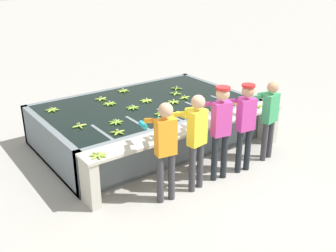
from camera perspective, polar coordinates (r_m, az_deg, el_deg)
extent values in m
plane|color=#A3A099|center=(7.29, 4.67, -6.74)|extent=(80.00, 80.00, 0.00)
cube|color=slate|center=(8.58, -3.23, -1.77)|extent=(4.35, 2.74, 0.06)
cube|color=slate|center=(7.44, 2.23, -2.37)|extent=(4.35, 0.12, 0.84)
cube|color=slate|center=(9.48, -7.61, 3.03)|extent=(4.35, 0.12, 0.84)
cube|color=slate|center=(7.59, -16.79, -2.87)|extent=(0.12, 2.74, 0.84)
cube|color=slate|center=(9.65, 7.30, 3.41)|extent=(0.12, 2.74, 0.84)
cube|color=black|center=(8.41, -3.29, 0.83)|extent=(4.11, 2.50, 0.78)
cube|color=slate|center=(7.10, -9.37, -3.98)|extent=(0.06, 0.80, 0.84)
cube|color=slate|center=(7.41, -4.40, -2.54)|extent=(0.06, 0.80, 0.84)
cube|color=slate|center=(7.78, 0.13, -1.22)|extent=(0.06, 0.80, 0.84)
cube|color=slate|center=(8.19, 4.22, -0.01)|extent=(0.06, 0.80, 0.84)
cube|color=slate|center=(8.65, 7.90, 1.07)|extent=(0.06, 0.80, 0.84)
cube|color=#B7B2A3|center=(7.08, 3.70, -0.23)|extent=(4.35, 0.45, 0.05)
cube|color=#B7B2A3|center=(6.28, -11.29, -8.11)|extent=(0.16, 0.41, 0.79)
cube|color=#B7B2A3|center=(8.63, 14.31, 0.33)|extent=(0.16, 0.41, 0.79)
cylinder|color=#38383D|center=(6.23, -1.15, -7.71)|extent=(0.11, 0.11, 0.83)
cylinder|color=#38383D|center=(6.31, 0.51, -7.31)|extent=(0.11, 0.11, 0.83)
cube|color=orange|center=(5.95, -0.33, -1.61)|extent=(0.34, 0.22, 0.59)
sphere|color=tan|center=(5.78, -0.34, 2.32)|extent=(0.22, 0.22, 0.22)
cylinder|color=orange|center=(6.02, -2.75, 0.80)|extent=(0.13, 0.32, 0.18)
cylinder|color=#1EA3AD|center=(6.29, -3.63, 0.15)|extent=(0.12, 0.21, 0.08)
cylinder|color=orange|center=(6.14, -0.01, 1.29)|extent=(0.13, 0.32, 0.18)
cylinder|color=#1EA3AD|center=(6.41, -1.00, 0.64)|extent=(0.12, 0.21, 0.08)
cylinder|color=#38383D|center=(6.53, 3.52, -6.25)|extent=(0.11, 0.11, 0.83)
cylinder|color=#38383D|center=(6.66, 4.67, -5.65)|extent=(0.11, 0.11, 0.83)
cube|color=yellow|center=(6.29, 4.28, -0.26)|extent=(0.34, 0.22, 0.59)
sphere|color=tan|center=(6.13, 4.39, 3.50)|extent=(0.22, 0.22, 0.22)
cylinder|color=yellow|center=(6.25, 1.64, 1.73)|extent=(0.13, 0.32, 0.18)
cylinder|color=gold|center=(6.48, 0.02, 0.92)|extent=(0.11, 0.21, 0.08)
cylinder|color=yellow|center=(6.48, 3.59, 2.44)|extent=(0.13, 0.32, 0.18)
cylinder|color=gold|center=(6.69, 1.95, 1.63)|extent=(0.11, 0.21, 0.08)
cylinder|color=#1E2328|center=(6.89, 6.76, -4.69)|extent=(0.11, 0.11, 0.84)
cylinder|color=#1E2328|center=(6.99, 8.15, -4.35)|extent=(0.11, 0.11, 0.84)
cube|color=#BC388E|center=(6.65, 7.76, 1.00)|extent=(0.34, 0.22, 0.59)
sphere|color=tan|center=(6.50, 7.97, 4.62)|extent=(0.23, 0.23, 0.23)
cylinder|color=red|center=(6.47, 8.02, 5.49)|extent=(0.24, 0.24, 0.04)
cylinder|color=#BC388E|center=(6.69, 5.54, 3.18)|extent=(0.13, 0.32, 0.18)
cylinder|color=teal|center=(6.94, 4.41, 2.51)|extent=(0.12, 0.21, 0.08)
cylinder|color=#BC388E|center=(6.85, 7.83, 3.56)|extent=(0.13, 0.32, 0.18)
cylinder|color=teal|center=(7.10, 6.65, 2.89)|extent=(0.12, 0.21, 0.08)
cylinder|color=#1E2328|center=(7.21, 10.26, -3.70)|extent=(0.11, 0.11, 0.82)
cylinder|color=#1E2328|center=(7.33, 11.47, -3.35)|extent=(0.11, 0.11, 0.82)
cube|color=#BC388E|center=(7.00, 11.28, 1.62)|extent=(0.34, 0.21, 0.58)
sphere|color=tan|center=(6.86, 11.55, 4.98)|extent=(0.22, 0.22, 0.22)
cylinder|color=red|center=(6.83, 11.62, 5.79)|extent=(0.23, 0.23, 0.04)
cylinder|color=#BC388E|center=(7.01, 9.10, 3.60)|extent=(0.11, 0.32, 0.18)
cylinder|color=gold|center=(7.25, 7.80, 2.93)|extent=(0.11, 0.21, 0.08)
cylinder|color=#BC388E|center=(7.21, 11.10, 3.98)|extent=(0.11, 0.32, 0.18)
cylinder|color=gold|center=(7.44, 9.78, 3.32)|extent=(0.11, 0.21, 0.08)
cylinder|color=#38383D|center=(7.76, 13.81, -2.25)|extent=(0.11, 0.11, 0.77)
cylinder|color=#38383D|center=(7.92, 14.60, -1.82)|extent=(0.11, 0.11, 0.77)
cube|color=#38995B|center=(7.59, 14.68, 2.51)|extent=(0.34, 0.21, 0.55)
sphere|color=tan|center=(7.47, 14.98, 5.46)|extent=(0.21, 0.21, 0.21)
cylinder|color=#38995B|center=(7.53, 12.56, 4.07)|extent=(0.12, 0.32, 0.18)
cylinder|color=teal|center=(7.71, 10.93, 3.35)|extent=(0.11, 0.21, 0.08)
cylinder|color=#38995B|center=(7.79, 13.88, 4.56)|extent=(0.12, 0.32, 0.18)
cylinder|color=teal|center=(7.96, 12.27, 3.86)|extent=(0.11, 0.21, 0.08)
ellipsoid|color=#93BC3D|center=(8.30, 0.46, 3.58)|extent=(0.08, 0.17, 0.04)
ellipsoid|color=#93BC3D|center=(8.25, 0.41, 3.45)|extent=(0.17, 0.07, 0.04)
ellipsoid|color=#93BC3D|center=(8.22, 0.72, 3.38)|extent=(0.14, 0.15, 0.04)
ellipsoid|color=#93BC3D|center=(8.24, 1.07, 3.43)|extent=(0.08, 0.17, 0.04)
ellipsoid|color=#93BC3D|center=(8.29, 1.11, 3.55)|extent=(0.17, 0.07, 0.04)
ellipsoid|color=#93BC3D|center=(8.32, 0.80, 3.62)|extent=(0.14, 0.15, 0.04)
cylinder|color=tan|center=(8.26, 0.76, 3.73)|extent=(0.03, 0.03, 0.04)
ellipsoid|color=#8CB738|center=(8.32, -8.53, 3.36)|extent=(0.10, 0.17, 0.04)
ellipsoid|color=#8CB738|center=(8.29, -8.81, 3.29)|extent=(0.11, 0.17, 0.04)
ellipsoid|color=#8CB738|center=(8.25, -8.85, 3.18)|extent=(0.17, 0.06, 0.04)
ellipsoid|color=#8CB738|center=(8.22, -8.62, 3.11)|extent=(0.15, 0.14, 0.04)
ellipsoid|color=#8CB738|center=(8.22, -8.29, 3.14)|extent=(0.05, 0.17, 0.04)
ellipsoid|color=#8CB738|center=(8.26, -8.11, 3.24)|extent=(0.16, 0.13, 0.04)
ellipsoid|color=#8CB738|center=(8.30, -8.22, 3.34)|extent=(0.17, 0.08, 0.04)
cylinder|color=tan|center=(8.25, -8.51, 3.47)|extent=(0.03, 0.03, 0.04)
ellipsoid|color=#9EC642|center=(8.82, 1.44, 4.71)|extent=(0.14, 0.15, 0.04)
ellipsoid|color=#9EC642|center=(8.88, 1.17, 4.84)|extent=(0.15, 0.14, 0.04)
ellipsoid|color=#9EC642|center=(8.84, 0.74, 4.77)|extent=(0.14, 0.15, 0.04)
ellipsoid|color=#9EC642|center=(8.78, 1.01, 4.63)|extent=(0.15, 0.14, 0.04)
cylinder|color=tan|center=(8.82, 1.09, 4.96)|extent=(0.03, 0.03, 0.04)
ellipsoid|color=#9EC642|center=(8.39, -2.87, 3.76)|extent=(0.17, 0.05, 0.04)
ellipsoid|color=#9EC642|center=(8.42, -3.14, 3.81)|extent=(0.14, 0.15, 0.04)
ellipsoid|color=#9EC642|center=(8.40, -3.45, 3.77)|extent=(0.06, 0.17, 0.04)
ellipsoid|color=#9EC642|center=(8.36, -3.57, 3.67)|extent=(0.17, 0.12, 0.04)
ellipsoid|color=#9EC642|center=(8.32, -3.41, 3.59)|extent=(0.17, 0.10, 0.04)
ellipsoid|color=#9EC642|center=(8.31, -3.09, 3.57)|extent=(0.08, 0.17, 0.04)
ellipsoid|color=#9EC642|center=(8.34, -2.85, 3.65)|extent=(0.13, 0.16, 0.04)
cylinder|color=tan|center=(8.35, -3.20, 3.92)|extent=(0.03, 0.03, 0.04)
ellipsoid|color=#9EC642|center=(7.20, -13.16, -0.07)|extent=(0.17, 0.05, 0.04)
ellipsoid|color=#9EC642|center=(7.17, -12.59, -0.12)|extent=(0.05, 0.17, 0.04)
ellipsoid|color=#9EC642|center=(7.24, -12.34, 0.11)|extent=(0.17, 0.05, 0.04)
ellipsoid|color=#9EC642|center=(7.27, -12.90, 0.16)|extent=(0.05, 0.17, 0.04)
cylinder|color=tan|center=(7.21, -12.77, 0.28)|extent=(0.03, 0.03, 0.04)
ellipsoid|color=#8CB738|center=(6.86, -6.92, -0.80)|extent=(0.17, 0.04, 0.04)
ellipsoid|color=#8CB738|center=(6.88, -7.41, -0.74)|extent=(0.08, 0.17, 0.04)
ellipsoid|color=#8CB738|center=(6.84, -7.77, -0.91)|extent=(0.16, 0.13, 0.04)
ellipsoid|color=#8CB738|center=(6.78, -7.49, -1.09)|extent=(0.16, 0.13, 0.04)
ellipsoid|color=#8CB738|center=(6.80, -6.96, -1.01)|extent=(0.09, 0.17, 0.04)
cylinder|color=tan|center=(6.82, -7.32, -0.63)|extent=(0.03, 0.03, 0.04)
ellipsoid|color=#75A333|center=(9.15, 1.16, 5.38)|extent=(0.15, 0.14, 0.04)
ellipsoid|color=#75A333|center=(9.19, 1.56, 5.46)|extent=(0.14, 0.15, 0.04)
ellipsoid|color=#75A333|center=(9.25, 1.27, 5.58)|extent=(0.15, 0.14, 0.04)
ellipsoid|color=#75A333|center=(9.21, 0.88, 5.50)|extent=(0.14, 0.15, 0.04)
cylinder|color=tan|center=(9.19, 1.22, 5.69)|extent=(0.03, 0.03, 0.04)
ellipsoid|color=#75A333|center=(8.01, -5.39, 2.77)|extent=(0.04, 0.17, 0.04)
ellipsoid|color=#75A333|center=(7.97, -5.57, 2.66)|extent=(0.16, 0.13, 0.04)
ellipsoid|color=#75A333|center=(7.93, -5.45, 2.56)|extent=(0.17, 0.08, 0.04)
ellipsoid|color=#75A333|center=(7.92, -5.12, 2.53)|extent=(0.10, 0.17, 0.04)
ellipsoid|color=#75A333|center=(7.94, -4.83, 2.61)|extent=(0.11, 0.17, 0.04)
ellipsoid|color=#75A333|center=(7.99, -4.81, 2.72)|extent=(0.17, 0.07, 0.04)
ellipsoid|color=#75A333|center=(8.02, -5.06, 2.79)|extent=(0.15, 0.14, 0.04)
cylinder|color=tan|center=(7.96, -5.18, 2.90)|extent=(0.03, 0.03, 0.04)
ellipsoid|color=#9EC642|center=(8.61, -9.39, 3.98)|extent=(0.17, 0.06, 0.04)
ellipsoid|color=#9EC642|center=(8.63, -9.80, 3.99)|extent=(0.06, 0.17, 0.04)
ellipsoid|color=#9EC642|center=(8.58, -10.05, 3.87)|extent=(0.17, 0.11, 0.04)
ellipsoid|color=#9EC642|center=(8.53, -9.80, 3.77)|extent=(0.15, 0.15, 0.04)
ellipsoid|color=#9EC642|center=(8.55, -9.38, 3.84)|extent=(0.11, 0.17, 0.04)
cylinder|color=tan|center=(8.57, -9.70, 4.12)|extent=(0.03, 0.03, 0.04)
ellipsoid|color=#7FAD33|center=(7.55, -1.22, 1.61)|extent=(0.17, 0.11, 0.04)
ellipsoid|color=#7FAD33|center=(7.55, -0.80, 1.62)|extent=(0.04, 0.17, 0.04)
ellipsoid|color=#7FAD33|center=(7.60, -0.62, 1.75)|extent=(0.16, 0.12, 0.04)
ellipsoid|color=#7FAD33|center=(7.64, -0.84, 1.87)|extent=(0.17, 0.11, 0.04)
ellipsoid|color=#7FAD33|center=(7.64, -1.26, 1.86)|extent=(0.04, 0.17, 0.04)
ellipsoid|color=#7FAD33|center=(7.60, -1.44, 1.73)|extent=(0.16, 0.12, 0.04)
cylinder|color=tan|center=(7.58, -1.03, 1.99)|extent=(0.03, 0.03, 0.04)
ellipsoid|color=#75A333|center=(7.23, -7.24, 0.47)|extent=(0.09, 0.17, 0.04)
ellipsoid|color=#75A333|center=(7.28, -7.15, 0.60)|extent=(0.17, 0.09, 0.04)
ellipsoid|color=#75A333|center=(7.31, -7.38, 0.70)|extent=(0.16, 0.12, 0.04)
ellipsoid|color=#75A333|center=(7.31, -7.75, 0.69)|extent=(0.05, 0.17, 0.04)
ellipsoid|color=#75A333|center=(7.28, -7.99, 0.57)|extent=(0.15, 0.14, 0.04)
ellipsoid|color=#75A333|center=(7.24, -7.92, 0.44)|extent=(0.17, 0.06, 0.04)
ellipsoid|color=#75A333|center=(7.22, -7.59, 0.39)|extent=(0.12, 0.16, 0.04)
cylinder|color=tan|center=(7.25, -7.59, 0.81)|extent=(0.03, 0.03, 0.04)
ellipsoid|color=#93BC3D|center=(8.58, 2.70, 4.19)|extent=(0.17, 0.04, 0.04)
ellipsoid|color=#93BC3D|center=(8.59, 2.19, 4.22)|extent=(0.04, 0.17, 0.04)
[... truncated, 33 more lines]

